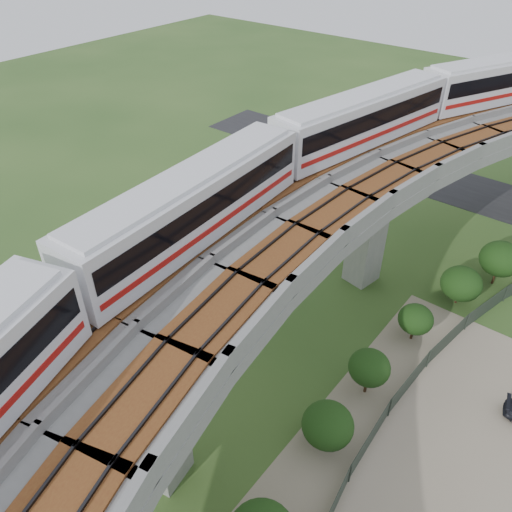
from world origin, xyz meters
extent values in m
plane|color=#305321|center=(0.00, 0.00, 0.00)|extent=(160.00, 160.00, 0.00)
cube|color=gray|center=(14.00, -2.00, 0.02)|extent=(18.00, 26.00, 0.04)
cube|color=#232326|center=(0.00, 30.00, 0.01)|extent=(60.00, 8.00, 0.03)
cube|color=#99968E|center=(0.91, 10.42, 4.20)|extent=(2.35, 2.51, 8.40)
cube|color=#99968E|center=(0.91, 10.42, 9.00)|extent=(7.31, 3.58, 1.20)
cube|color=#99968E|center=(0.91, -10.42, 4.20)|extent=(2.35, 2.51, 8.40)
cube|color=#99968E|center=(0.91, -10.42, 9.00)|extent=(7.31, 3.58, 1.20)
cube|color=gray|center=(2.33, 28.44, 10.90)|extent=(8.66, 17.08, 1.00)
cube|color=brown|center=(4.21, 27.51, 10.46)|extent=(10.68, 18.08, 0.12)
cube|color=black|center=(4.21, 27.51, 10.58)|extent=(9.69, 17.59, 0.12)
cube|color=gray|center=(0.70, 9.13, 10.00)|extent=(11.77, 20.03, 0.80)
cube|color=gray|center=(-3.55, 9.78, 10.90)|extent=(3.22, 18.71, 1.00)
cube|color=gray|center=(4.95, 8.47, 10.90)|extent=(3.22, 18.71, 1.00)
cube|color=brown|center=(-1.48, 9.46, 10.46)|extent=(5.44, 19.05, 0.12)
cube|color=black|center=(-1.48, 9.46, 10.58)|extent=(4.35, 18.88, 0.12)
cube|color=brown|center=(2.87, 8.79, 10.46)|extent=(5.44, 19.05, 0.12)
cube|color=black|center=(2.87, 8.79, 10.58)|extent=(4.35, 18.88, 0.12)
cube|color=gray|center=(0.70, -9.13, 10.00)|extent=(11.77, 20.03, 0.80)
cube|color=gray|center=(-3.55, -9.78, 10.90)|extent=(3.22, 18.71, 1.00)
cube|color=gray|center=(4.95, -8.47, 10.90)|extent=(3.22, 18.71, 1.00)
cube|color=brown|center=(-1.48, -9.46, 10.46)|extent=(5.44, 19.05, 0.12)
cube|color=black|center=(-1.48, -9.46, 10.58)|extent=(4.35, 18.88, 0.12)
cube|color=brown|center=(2.87, -8.79, 10.46)|extent=(5.44, 19.05, 0.12)
cube|color=black|center=(2.87, -8.79, 10.58)|extent=(4.35, 18.88, 0.12)
cube|color=silver|center=(-2.06, -4.15, 12.24)|extent=(3.70, 15.15, 3.20)
cube|color=silver|center=(-2.06, -4.15, 13.94)|extent=(3.11, 14.36, 0.22)
cube|color=black|center=(-2.06, -4.15, 12.69)|extent=(3.72, 14.55, 1.15)
cube|color=red|center=(-2.06, -4.15, 11.49)|extent=(3.72, 14.55, 0.30)
cube|color=black|center=(-2.06, -4.15, 10.78)|extent=(2.75, 12.85, 0.28)
cube|color=silver|center=(-1.15, 11.38, 12.24)|extent=(5.40, 15.24, 3.20)
cube|color=silver|center=(-1.15, 11.38, 13.94)|extent=(4.73, 14.40, 0.22)
cube|color=black|center=(-1.15, 11.38, 12.69)|extent=(5.35, 14.66, 1.15)
cube|color=red|center=(-1.15, 11.38, 11.49)|extent=(5.35, 14.66, 0.30)
cube|color=black|center=(-1.15, 11.38, 10.78)|extent=(4.20, 12.88, 0.28)
cube|color=silver|center=(3.59, 26.20, 12.24)|extent=(8.77, 14.74, 3.20)
cube|color=silver|center=(3.59, 26.20, 13.94)|extent=(7.96, 13.83, 0.22)
cube|color=black|center=(3.59, 26.20, 12.69)|extent=(8.57, 14.22, 1.15)
cube|color=red|center=(3.59, 26.20, 11.49)|extent=(8.57, 14.22, 0.30)
cube|color=black|center=(3.59, 26.20, 10.78)|extent=(7.09, 12.36, 0.28)
cylinder|color=#2D382D|center=(10.62, 14.63, 0.75)|extent=(0.08, 0.08, 1.50)
cube|color=#2D382D|center=(9.98, 12.24, 0.75)|extent=(1.23, 4.91, 1.40)
cylinder|color=#2D382D|center=(9.45, 9.83, 0.75)|extent=(0.08, 0.08, 1.50)
cube|color=#2D382D|center=(9.03, 7.39, 0.75)|extent=(0.75, 4.99, 1.40)
cylinder|color=#2D382D|center=(8.74, 4.94, 0.75)|extent=(0.08, 0.08, 1.50)
cube|color=#2D382D|center=(8.56, 2.47, 0.75)|extent=(0.27, 5.04, 1.40)
cylinder|color=#2D382D|center=(8.50, 0.00, 0.75)|extent=(0.08, 0.08, 1.50)
cube|color=#2D382D|center=(8.56, -2.47, 0.75)|extent=(0.27, 5.04, 1.40)
cylinder|color=#2D382D|center=(8.74, -4.94, 0.75)|extent=(0.08, 0.08, 1.50)
cylinder|color=#382314|center=(9.29, 16.30, 0.71)|extent=(0.18, 0.18, 1.42)
ellipsoid|color=#1A3A12|center=(9.29, 16.30, 2.36)|extent=(3.10, 3.10, 2.64)
cylinder|color=#382314|center=(7.89, 12.28, 0.46)|extent=(0.18, 0.18, 0.92)
ellipsoid|color=#1A3A12|center=(7.89, 12.28, 1.80)|extent=(2.94, 2.94, 2.50)
cylinder|color=#382314|center=(6.87, 6.71, 0.56)|extent=(0.18, 0.18, 1.11)
ellipsoid|color=#1A3A12|center=(6.87, 6.71, 1.81)|extent=(2.33, 2.33, 1.98)
cylinder|color=#382314|center=(6.57, 0.73, 0.72)|extent=(0.18, 0.18, 1.45)
ellipsoid|color=#1A3A12|center=(6.57, 0.73, 2.19)|extent=(2.49, 2.49, 2.11)
cylinder|color=#382314|center=(6.62, -3.87, 0.47)|extent=(0.18, 0.18, 0.95)
ellipsoid|color=#1A3A12|center=(6.62, -3.87, 1.79)|extent=(2.82, 2.82, 2.39)
camera|label=1|loc=(13.64, -18.82, 24.75)|focal=35.00mm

